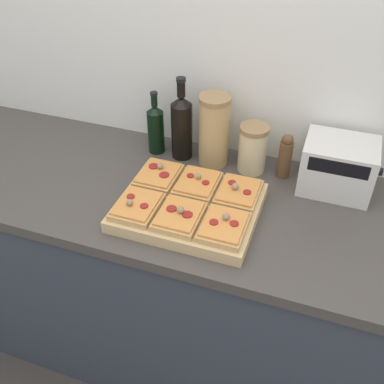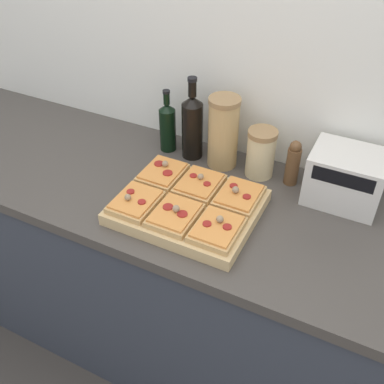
{
  "view_description": "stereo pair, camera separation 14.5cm",
  "coord_description": "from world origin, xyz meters",
  "px_view_note": "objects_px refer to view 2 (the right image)",
  "views": [
    {
      "loc": [
        0.32,
        -0.81,
        1.87
      ],
      "look_at": [
        -0.05,
        0.26,
        0.97
      ],
      "focal_mm": 42.0,
      "sensor_mm": 36.0,
      "label": 1
    },
    {
      "loc": [
        0.46,
        -0.75,
        1.87
      ],
      "look_at": [
        -0.05,
        0.26,
        0.97
      ],
      "focal_mm": 42.0,
      "sensor_mm": 36.0,
      "label": 2
    }
  ],
  "objects_px": {
    "grain_jar_short": "(261,153)",
    "pepper_mill": "(293,163)",
    "cutting_board": "(188,207)",
    "grain_jar_tall": "(223,132)",
    "olive_oil_bottle": "(168,126)",
    "toaster_oven": "(346,177)",
    "wine_bottle": "(192,126)"
  },
  "relations": [
    {
      "from": "cutting_board",
      "to": "grain_jar_short",
      "type": "distance_m",
      "value": 0.34
    },
    {
      "from": "cutting_board",
      "to": "toaster_oven",
      "type": "bearing_deg",
      "value": 34.1
    },
    {
      "from": "cutting_board",
      "to": "grain_jar_tall",
      "type": "bearing_deg",
      "value": 92.38
    },
    {
      "from": "wine_bottle",
      "to": "grain_jar_short",
      "type": "xyz_separation_m",
      "value": [
        0.27,
        -0.0,
        -0.04
      ]
    },
    {
      "from": "olive_oil_bottle",
      "to": "toaster_oven",
      "type": "height_order",
      "value": "olive_oil_bottle"
    },
    {
      "from": "grain_jar_tall",
      "to": "pepper_mill",
      "type": "relative_size",
      "value": 1.57
    },
    {
      "from": "wine_bottle",
      "to": "cutting_board",
      "type": "bearing_deg",
      "value": -65.85
    },
    {
      "from": "cutting_board",
      "to": "toaster_oven",
      "type": "relative_size",
      "value": 1.7
    },
    {
      "from": "cutting_board",
      "to": "grain_jar_short",
      "type": "xyz_separation_m",
      "value": [
        0.13,
        0.3,
        0.07
      ]
    },
    {
      "from": "toaster_oven",
      "to": "cutting_board",
      "type": "bearing_deg",
      "value": -145.9
    },
    {
      "from": "olive_oil_bottle",
      "to": "toaster_oven",
      "type": "distance_m",
      "value": 0.67
    },
    {
      "from": "grain_jar_short",
      "to": "wine_bottle",
      "type": "bearing_deg",
      "value": 180.0
    },
    {
      "from": "wine_bottle",
      "to": "grain_jar_tall",
      "type": "relative_size",
      "value": 1.18
    },
    {
      "from": "grain_jar_short",
      "to": "olive_oil_bottle",
      "type": "bearing_deg",
      "value": 180.0
    },
    {
      "from": "grain_jar_tall",
      "to": "grain_jar_short",
      "type": "bearing_deg",
      "value": 0.0
    },
    {
      "from": "toaster_oven",
      "to": "grain_jar_short",
      "type": "bearing_deg",
      "value": 177.53
    },
    {
      "from": "olive_oil_bottle",
      "to": "grain_jar_tall",
      "type": "height_order",
      "value": "grain_jar_tall"
    },
    {
      "from": "olive_oil_bottle",
      "to": "pepper_mill",
      "type": "distance_m",
      "value": 0.49
    },
    {
      "from": "pepper_mill",
      "to": "toaster_oven",
      "type": "xyz_separation_m",
      "value": [
        0.18,
        -0.01,
        0.01
      ]
    },
    {
      "from": "grain_jar_short",
      "to": "pepper_mill",
      "type": "distance_m",
      "value": 0.12
    },
    {
      "from": "pepper_mill",
      "to": "grain_jar_short",
      "type": "bearing_deg",
      "value": 180.0
    },
    {
      "from": "grain_jar_tall",
      "to": "grain_jar_short",
      "type": "xyz_separation_m",
      "value": [
        0.15,
        0.0,
        -0.04
      ]
    },
    {
      "from": "cutting_board",
      "to": "pepper_mill",
      "type": "xyz_separation_m",
      "value": [
        0.25,
        0.3,
        0.06
      ]
    },
    {
      "from": "toaster_oven",
      "to": "wine_bottle",
      "type": "bearing_deg",
      "value": 178.7
    },
    {
      "from": "olive_oil_bottle",
      "to": "pepper_mill",
      "type": "bearing_deg",
      "value": 0.0
    },
    {
      "from": "cutting_board",
      "to": "grain_jar_tall",
      "type": "height_order",
      "value": "grain_jar_tall"
    },
    {
      "from": "cutting_board",
      "to": "grain_jar_tall",
      "type": "relative_size",
      "value": 1.65
    },
    {
      "from": "cutting_board",
      "to": "pepper_mill",
      "type": "bearing_deg",
      "value": 50.48
    },
    {
      "from": "wine_bottle",
      "to": "pepper_mill",
      "type": "height_order",
      "value": "wine_bottle"
    },
    {
      "from": "grain_jar_tall",
      "to": "toaster_oven",
      "type": "xyz_separation_m",
      "value": [
        0.44,
        -0.01,
        -0.04
      ]
    },
    {
      "from": "wine_bottle",
      "to": "olive_oil_bottle",
      "type": "bearing_deg",
      "value": -180.0
    },
    {
      "from": "grain_jar_tall",
      "to": "pepper_mill",
      "type": "height_order",
      "value": "grain_jar_tall"
    }
  ]
}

